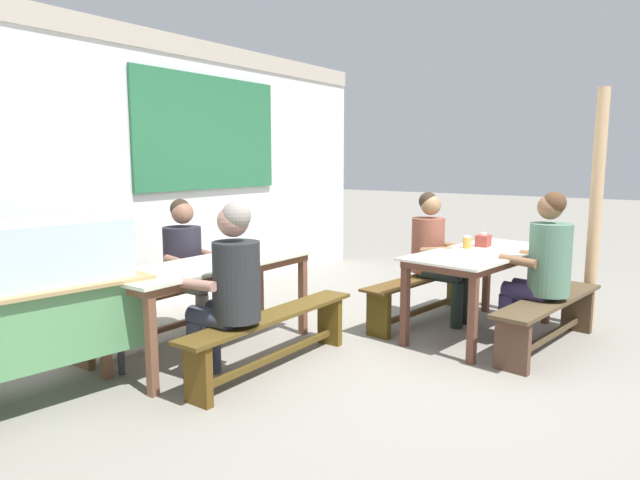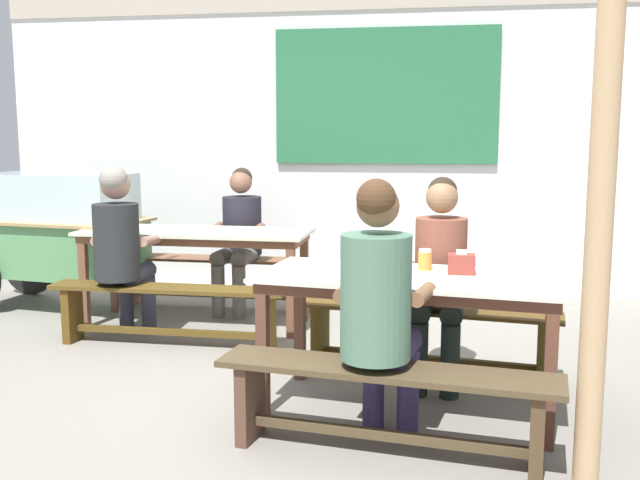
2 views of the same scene
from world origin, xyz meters
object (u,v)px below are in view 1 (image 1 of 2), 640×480
at_px(wooden_support_post, 596,210).
at_px(food_cart, 19,298).
at_px(person_near_front, 542,262).
at_px(dining_table_far, 214,272).
at_px(bench_far_back, 166,308).
at_px(bench_near_back, 422,292).
at_px(person_left_back_turned, 230,282).
at_px(person_center_facing, 188,260).
at_px(tissue_box, 483,241).
at_px(bench_near_front, 549,314).
at_px(person_right_near_table, 435,250).
at_px(condiment_jar, 467,242).
at_px(dining_table_near, 482,260).
at_px(bench_far_front, 273,332).

bearing_deg(wooden_support_post, food_cart, 145.74).
bearing_deg(person_near_front, wooden_support_post, -13.27).
bearing_deg(dining_table_far, bench_far_back, 89.60).
relative_size(bench_near_back, person_left_back_turned, 1.28).
bearing_deg(person_center_facing, tissue_box, -47.94).
distance_m(dining_table_far, bench_near_front, 2.74).
distance_m(person_near_front, tissue_box, 0.74).
relative_size(person_right_near_table, condiment_jar, 10.70).
bearing_deg(bench_near_front, person_left_back_turned, 141.59).
xyz_separation_m(bench_near_back, person_left_back_turned, (-2.19, 0.41, 0.44)).
distance_m(bench_far_back, condiment_jar, 2.73).
distance_m(dining_table_near, wooden_support_post, 1.17).
relative_size(bench_far_front, tissue_box, 11.88).
height_order(dining_table_far, person_near_front, person_near_front).
bearing_deg(person_near_front, dining_table_far, 127.71).
distance_m(bench_far_front, bench_near_back, 1.85).
bearing_deg(person_near_front, bench_far_front, 137.53).
xyz_separation_m(dining_table_near, bench_far_front, (-1.74, 0.94, -0.38)).
bearing_deg(bench_near_front, dining_table_near, 82.38).
bearing_deg(wooden_support_post, dining_table_near, 136.43).
bearing_deg(bench_far_back, dining_table_near, -51.22).
xyz_separation_m(person_right_near_table, tissue_box, (0.11, -0.43, 0.11)).
relative_size(bench_far_front, wooden_support_post, 0.78).
relative_size(food_cart, person_right_near_table, 1.53).
distance_m(dining_table_near, bench_near_back, 0.72).
bearing_deg(person_left_back_turned, bench_near_back, -10.52).
bearing_deg(tissue_box, food_cart, 151.79).
bearing_deg(person_right_near_table, bench_near_back, 129.94).
xyz_separation_m(person_right_near_table, person_center_facing, (-1.68, 1.57, -0.01)).
xyz_separation_m(person_center_facing, person_left_back_turned, (-0.58, -1.07, 0.05)).
height_order(tissue_box, condiment_jar, tissue_box).
bearing_deg(food_cart, person_near_front, -39.29).
relative_size(bench_near_front, person_center_facing, 1.34).
xyz_separation_m(dining_table_near, tissue_box, (0.27, 0.09, 0.13)).
bearing_deg(person_near_front, bench_near_front, -56.36).
xyz_separation_m(bench_near_back, bench_near_front, (-0.16, -1.20, 0.02)).
relative_size(dining_table_near, bench_far_back, 0.93).
height_order(dining_table_far, wooden_support_post, wooden_support_post).
relative_size(dining_table_far, bench_near_back, 1.09).
bearing_deg(bench_far_front, food_cart, 144.93).
bearing_deg(wooden_support_post, person_left_back_turned, 148.74).
xyz_separation_m(bench_far_back, wooden_support_post, (2.52, -2.91, 0.81)).
bearing_deg(bench_far_front, person_right_near_table, -12.74).
bearing_deg(person_center_facing, wooden_support_post, -50.67).
bearing_deg(dining_table_far, condiment_jar, -37.36).
xyz_separation_m(food_cart, condiment_jar, (3.16, -1.72, 0.12)).
height_order(dining_table_near, person_near_front, person_near_front).
bearing_deg(person_left_back_turned, dining_table_far, 55.45).
bearing_deg(dining_table_near, person_near_front, -102.85).
height_order(bench_far_back, food_cart, food_cart).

